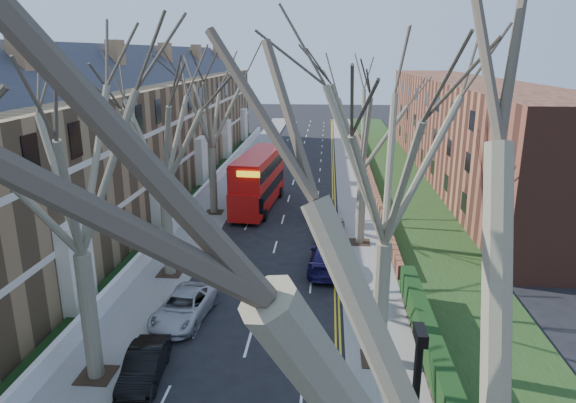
# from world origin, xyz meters

# --- Properties ---
(pavement_left) EXTENTS (3.00, 102.00, 0.12)m
(pavement_left) POSITION_xyz_m (-6.00, 39.00, 0.06)
(pavement_left) COLOR slate
(pavement_left) RESTS_ON ground
(pavement_right) EXTENTS (3.00, 102.00, 0.12)m
(pavement_right) POSITION_xyz_m (6.00, 39.00, 0.06)
(pavement_right) COLOR slate
(pavement_right) RESTS_ON ground
(terrace_left) EXTENTS (9.70, 78.00, 13.60)m
(terrace_left) POSITION_xyz_m (-13.65, 31.00, 5.53)
(terrace_left) COLOR olive
(terrace_left) RESTS_ON ground
(flats_right) EXTENTS (13.97, 54.00, 10.00)m
(flats_right) POSITION_xyz_m (17.46, 43.00, 4.98)
(flats_right) COLOR brown
(flats_right) RESTS_ON ground
(front_wall_left) EXTENTS (0.30, 78.00, 1.00)m
(front_wall_left) POSITION_xyz_m (-7.65, 31.00, 0.62)
(front_wall_left) COLOR white
(front_wall_left) RESTS_ON ground
(grass_verge_right) EXTENTS (6.00, 102.00, 0.06)m
(grass_verge_right) POSITION_xyz_m (10.50, 39.00, 0.15)
(grass_verge_right) COLOR #193413
(grass_verge_right) RESTS_ON ground
(tree_left_mid) EXTENTS (10.50, 10.50, 14.71)m
(tree_left_mid) POSITION_xyz_m (-5.70, 6.00, 9.56)
(tree_left_mid) COLOR #746A53
(tree_left_mid) RESTS_ON ground
(tree_left_far) EXTENTS (10.15, 10.15, 14.22)m
(tree_left_far) POSITION_xyz_m (-5.70, 16.00, 9.24)
(tree_left_far) COLOR #746A53
(tree_left_far) RESTS_ON ground
(tree_left_dist) EXTENTS (10.50, 10.50, 14.71)m
(tree_left_dist) POSITION_xyz_m (-5.70, 28.00, 9.56)
(tree_left_dist) COLOR #746A53
(tree_left_dist) RESTS_ON ground
(tree_right_near) EXTENTS (10.85, 10.85, 15.20)m
(tree_right_near) POSITION_xyz_m (5.70, -6.00, 9.86)
(tree_right_near) COLOR #746A53
(tree_right_near) RESTS_ON ground
(tree_right_mid) EXTENTS (10.50, 10.50, 14.71)m
(tree_right_mid) POSITION_xyz_m (5.70, 8.00, 9.56)
(tree_right_mid) COLOR #746A53
(tree_right_mid) RESTS_ON ground
(tree_right_far) EXTENTS (10.15, 10.15, 14.22)m
(tree_right_far) POSITION_xyz_m (5.70, 22.00, 9.24)
(tree_right_far) COLOR #746A53
(tree_right_far) RESTS_ON ground
(double_decker_bus) EXTENTS (3.43, 10.98, 4.53)m
(double_decker_bus) POSITION_xyz_m (-2.32, 30.09, 2.23)
(double_decker_bus) COLOR red
(double_decker_bus) RESTS_ON ground
(car_left_mid) EXTENTS (1.70, 4.02, 1.29)m
(car_left_mid) POSITION_xyz_m (-3.70, 6.05, 0.65)
(car_left_mid) COLOR black
(car_left_mid) RESTS_ON ground
(car_left_far) EXTENTS (2.77, 5.04, 1.34)m
(car_left_far) POSITION_xyz_m (-3.45, 10.96, 0.67)
(car_left_far) COLOR #ACADB2
(car_left_far) RESTS_ON ground
(car_right_near) EXTENTS (2.44, 5.40, 1.54)m
(car_right_near) POSITION_xyz_m (3.51, 17.50, 0.77)
(car_right_near) COLOR #1C154C
(car_right_near) RESTS_ON ground
(car_right_mid) EXTENTS (2.31, 4.67, 1.53)m
(car_right_mid) POSITION_xyz_m (3.70, 23.27, 0.77)
(car_right_mid) COLOR gray
(car_right_mid) RESTS_ON ground
(car_right_far) EXTENTS (1.93, 4.40, 1.41)m
(car_right_far) POSITION_xyz_m (3.04, 28.20, 0.70)
(car_right_far) COLOR black
(car_right_far) RESTS_ON ground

